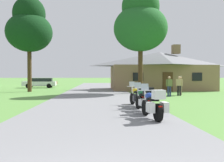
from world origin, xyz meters
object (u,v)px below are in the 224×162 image
Objects in this scene: tree_left_near at (29,27)px; parked_red_sedan_far_left at (44,82)px; motorcycle_yellow_farthest_in_row at (138,96)px; parked_white_suv_far_left at (40,82)px; motorcycle_blue_nearest_to_camera at (153,105)px; bystander_tan_shirt_near_lodge at (181,84)px; bystander_olive_shirt_beside_signpost at (169,85)px; motorcycle_green_second_in_row at (144,99)px; bystander_tan_shirt_by_tree at (179,85)px; tree_by_lodge_front at (140,22)px.

tree_left_near is 17.83m from parked_red_sedan_far_left.
parked_white_suv_far_left reaches higher than motorcycle_yellow_farthest_in_row.
motorcycle_blue_nearest_to_camera is 1.23× the size of bystander_tan_shirt_near_lodge.
motorcycle_green_second_in_row is at bearing 60.93° from bystander_olive_shirt_beside_signpost.
bystander_olive_shirt_beside_signpost reaches higher than motorcycle_blue_nearest_to_camera.
bystander_olive_shirt_beside_signpost is 0.38× the size of parked_red_sedan_far_left.
bystander_tan_shirt_by_tree is 0.16× the size of tree_by_lodge_front.
motorcycle_blue_nearest_to_camera is 1.25× the size of bystander_olive_shirt_beside_signpost.
bystander_tan_shirt_by_tree is at bearing -149.59° from parked_red_sedan_far_left.
parked_red_sedan_far_left is (-1.91, 16.59, -6.26)m from tree_left_near.
bystander_tan_shirt_near_lodge is 21.49m from parked_white_suv_far_left.
parked_white_suv_far_left is (-15.20, 15.58, -0.15)m from bystander_tan_shirt_by_tree.
tree_by_lodge_front is (-3.23, 2.07, 5.86)m from bystander_tan_shirt_near_lodge.
bystander_tan_shirt_by_tree is (4.82, 9.59, 0.31)m from motorcycle_green_second_in_row.
motorcycle_blue_nearest_to_camera is 2.17m from motorcycle_green_second_in_row.
motorcycle_yellow_farthest_in_row is 7.79m from bystander_olive_shirt_beside_signpost.
motorcycle_green_second_in_row is 27.23m from parked_white_suv_far_left.
motorcycle_green_second_in_row is at bearing 81.55° from motorcycle_blue_nearest_to_camera.
bystander_tan_shirt_near_lodge is (5.21, 10.38, 0.33)m from motorcycle_green_second_in_row.
bystander_olive_shirt_beside_signpost is at bearing 51.01° from motorcycle_yellow_farthest_in_row.
tree_left_near is (-14.20, 6.33, 5.97)m from bystander_tan_shirt_by_tree.
bystander_tan_shirt_by_tree is at bearing -45.28° from tree_by_lodge_front.
bystander_tan_shirt_near_lodge reaches higher than parked_red_sedan_far_left.
bystander_tan_shirt_by_tree reaches higher than parked_white_suv_far_left.
parked_white_suv_far_left is at bearing -177.63° from parked_red_sedan_far_left.
parked_white_suv_far_left is 7.39m from parked_red_sedan_far_left.
bystander_olive_shirt_beside_signpost is at bearing 63.65° from motorcycle_blue_nearest_to_camera.
bystander_olive_shirt_beside_signpost is at bearing -28.82° from tree_left_near.
motorcycle_green_second_in_row is 19.51m from tree_left_near.
motorcycle_green_second_in_row is 1.01× the size of motorcycle_yellow_farthest_in_row.
tree_left_near is 11.88m from tree_by_lodge_front.
bystander_tan_shirt_by_tree reaches higher than motorcycle_yellow_farthest_in_row.
bystander_olive_shirt_beside_signpost is (3.75, 10.88, 0.32)m from motorcycle_blue_nearest_to_camera.
bystander_tan_shirt_near_lodge is 1.01× the size of bystander_tan_shirt_by_tree.
parked_red_sedan_far_left is at bearing 99.36° from motorcycle_yellow_farthest_in_row.
tree_by_lodge_front is at bearing 74.78° from motorcycle_blue_nearest_to_camera.
motorcycle_blue_nearest_to_camera is at bearing -162.59° from parked_white_suv_far_left.
bystander_tan_shirt_by_tree is at bearing 47.43° from motorcycle_yellow_farthest_in_row.
bystander_tan_shirt_by_tree is at bearing 55.72° from motorcycle_green_second_in_row.
parked_red_sedan_far_left is (-13.28, 20.05, -6.16)m from tree_by_lodge_front.
motorcycle_green_second_in_row is at bearing -160.89° from parked_white_suv_far_left.
parked_red_sedan_far_left is (-15.00, 23.79, -0.29)m from bystander_olive_shirt_beside_signpost.
motorcycle_blue_nearest_to_camera reaches higher than parked_red_sedan_far_left.
tree_by_lodge_front is (2.03, 14.61, 6.20)m from motorcycle_blue_nearest_to_camera.
motorcycle_blue_nearest_to_camera is 16.00m from tree_by_lodge_front.
bystander_tan_shirt_near_lodge is 16.70m from tree_left_near.
parked_red_sedan_far_left is (-11.34, 30.65, 0.03)m from motorcycle_yellow_farthest_in_row.
bystander_tan_shirt_by_tree is 28.01m from parked_red_sedan_far_left.
tree_left_near reaches higher than bystander_tan_shirt_near_lodge.
bystander_olive_shirt_beside_signpost is at bearing 134.42° from bystander_tan_shirt_near_lodge.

